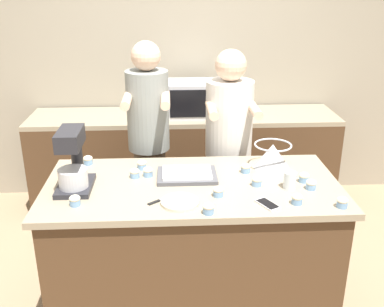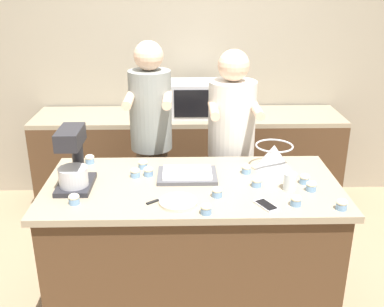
{
  "view_description": "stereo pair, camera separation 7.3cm",
  "coord_description": "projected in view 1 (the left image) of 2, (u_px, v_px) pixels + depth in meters",
  "views": [
    {
      "loc": [
        -0.13,
        -2.48,
        2.08
      ],
      "look_at": [
        0.0,
        0.04,
        1.09
      ],
      "focal_mm": 42.0,
      "sensor_mm": 36.0,
      "label": 1
    },
    {
      "loc": [
        -0.06,
        -2.48,
        2.08
      ],
      "look_at": [
        0.0,
        0.04,
        1.09
      ],
      "focal_mm": 42.0,
      "sensor_mm": 36.0,
      "label": 2
    }
  ],
  "objects": [
    {
      "name": "drinking_glass",
      "position": [
        290.0,
        180.0,
        2.65
      ],
      "size": [
        0.07,
        0.07,
        0.1
      ],
      "color": "silver",
      "rests_on": "island_counter"
    },
    {
      "name": "cupcake_11",
      "position": [
        135.0,
        173.0,
        2.81
      ],
      "size": [
        0.06,
        0.06,
        0.06
      ],
      "color": "#759EC6",
      "rests_on": "island_counter"
    },
    {
      "name": "cupcake_2",
      "position": [
        142.0,
        165.0,
        2.93
      ],
      "size": [
        0.06,
        0.06,
        0.06
      ],
      "color": "#759EC6",
      "rests_on": "island_counter"
    },
    {
      "name": "microwave_oven",
      "position": [
        192.0,
        98.0,
        4.05
      ],
      "size": [
        0.47,
        0.37,
        0.3
      ],
      "color": "#B7B7BC",
      "rests_on": "back_counter"
    },
    {
      "name": "small_plate",
      "position": [
        180.0,
        202.0,
        2.49
      ],
      "size": [
        0.21,
        0.21,
        0.02
      ],
      "color": "beige",
      "rests_on": "island_counter"
    },
    {
      "name": "cupcake_0",
      "position": [
        88.0,
        160.0,
        3.01
      ],
      "size": [
        0.06,
        0.06,
        0.06
      ],
      "color": "#759EC6",
      "rests_on": "island_counter"
    },
    {
      "name": "knife",
      "position": [
        162.0,
        200.0,
        2.53
      ],
      "size": [
        0.19,
        0.15,
        0.01
      ],
      "color": "#BCBCC1",
      "rests_on": "island_counter"
    },
    {
      "name": "island_counter",
      "position": [
        192.0,
        247.0,
        2.9
      ],
      "size": [
        1.8,
        0.86,
        0.91
      ],
      "color": "#4C331E",
      "rests_on": "ground_plane"
    },
    {
      "name": "person_right",
      "position": [
        228.0,
        152.0,
        3.41
      ],
      "size": [
        0.36,
        0.51,
        1.62
      ],
      "color": "brown",
      "rests_on": "ground_plane"
    },
    {
      "name": "back_wall",
      "position": [
        182.0,
        60.0,
        4.27
      ],
      "size": [
        10.0,
        0.06,
        2.7
      ],
      "color": "gray",
      "rests_on": "ground_plane"
    },
    {
      "name": "baking_tray",
      "position": [
        187.0,
        175.0,
        2.82
      ],
      "size": [
        0.37,
        0.26,
        0.04
      ],
      "color": "#4C4C51",
      "rests_on": "island_counter"
    },
    {
      "name": "cupcake_7",
      "position": [
        311.0,
        184.0,
        2.65
      ],
      "size": [
        0.06,
        0.06,
        0.06
      ],
      "color": "#759EC6",
      "rests_on": "island_counter"
    },
    {
      "name": "cupcake_3",
      "position": [
        246.0,
        168.0,
        2.88
      ],
      "size": [
        0.06,
        0.06,
        0.06
      ],
      "color": "#759EC6",
      "rests_on": "island_counter"
    },
    {
      "name": "back_counter",
      "position": [
        184.0,
        161.0,
        4.27
      ],
      "size": [
        2.8,
        0.6,
        0.91
      ],
      "color": "#4C331E",
      "rests_on": "ground_plane"
    },
    {
      "name": "mixing_bowl",
      "position": [
        272.0,
        155.0,
        2.93
      ],
      "size": [
        0.25,
        0.25,
        0.17
      ],
      "color": "#BCBCC1",
      "rests_on": "island_counter"
    },
    {
      "name": "person_left",
      "position": [
        149.0,
        147.0,
        3.36
      ],
      "size": [
        0.33,
        0.49,
        1.68
      ],
      "color": "brown",
      "rests_on": "ground_plane"
    },
    {
      "name": "cupcake_8",
      "position": [
        304.0,
        177.0,
        2.75
      ],
      "size": [
        0.06,
        0.06,
        0.06
      ],
      "color": "#759EC6",
      "rests_on": "island_counter"
    },
    {
      "name": "ground_plane",
      "position": [
        192.0,
        304.0,
        3.07
      ],
      "size": [
        16.0,
        16.0,
        0.0
      ],
      "primitive_type": "plane",
      "color": "#937A5B"
    },
    {
      "name": "cupcake_1",
      "position": [
        148.0,
        172.0,
        2.82
      ],
      "size": [
        0.06,
        0.06,
        0.06
      ],
      "color": "#759EC6",
      "rests_on": "island_counter"
    },
    {
      "name": "cupcake_10",
      "position": [
        208.0,
        208.0,
        2.38
      ],
      "size": [
        0.06,
        0.06,
        0.06
      ],
      "color": "#759EC6",
      "rests_on": "island_counter"
    },
    {
      "name": "cupcake_4",
      "position": [
        218.0,
        191.0,
        2.57
      ],
      "size": [
        0.06,
        0.06,
        0.06
      ],
      "color": "#759EC6",
      "rests_on": "island_counter"
    },
    {
      "name": "cupcake_12",
      "position": [
        342.0,
        202.0,
        2.44
      ],
      "size": [
        0.06,
        0.06,
        0.06
      ],
      "color": "#759EC6",
      "rests_on": "island_counter"
    },
    {
      "name": "cupcake_5",
      "position": [
        75.0,
        200.0,
        2.46
      ],
      "size": [
        0.06,
        0.06,
        0.06
      ],
      "color": "#759EC6",
      "rests_on": "island_counter"
    },
    {
      "name": "stand_mixer",
      "position": [
        73.0,
        163.0,
        2.61
      ],
      "size": [
        0.2,
        0.3,
        0.37
      ],
      "color": "#232328",
      "rests_on": "island_counter"
    },
    {
      "name": "cupcake_6",
      "position": [
        257.0,
        181.0,
        2.7
      ],
      "size": [
        0.06,
        0.06,
        0.06
      ],
      "color": "#759EC6",
      "rests_on": "island_counter"
    },
    {
      "name": "cupcake_9",
      "position": [
        297.0,
        199.0,
        2.48
      ],
      "size": [
        0.06,
        0.06,
        0.06
      ],
      "color": "#759EC6",
      "rests_on": "island_counter"
    },
    {
      "name": "cell_phone",
      "position": [
        268.0,
        204.0,
        2.47
      ],
      "size": [
        0.13,
        0.16,
        0.01
      ],
      "color": "silver",
      "rests_on": "island_counter"
    }
  ]
}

